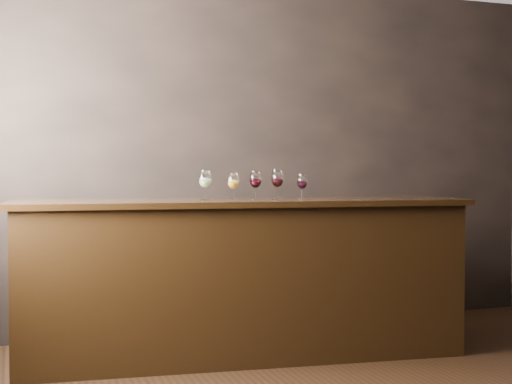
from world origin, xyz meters
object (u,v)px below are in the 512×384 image
object	(u,v)px
bar_counter	(243,281)
back_bar_shelf	(265,283)
glass_red_b	(277,179)
glass_red_c	(302,182)
glass_white	(205,180)
glass_red_a	(255,180)
glass_amber	(233,182)

from	to	relation	value
bar_counter	back_bar_shelf	world-z (taller)	bar_counter
back_bar_shelf	glass_red_b	distance (m)	1.04
bar_counter	glass_red_c	xyz separation A→B (m)	(0.43, -0.02, 0.68)
glass_white	glass_red_a	bearing A→B (deg)	-8.50
back_bar_shelf	glass_red_a	world-z (taller)	glass_red_a
bar_counter	glass_red_a	bearing A→B (deg)	-8.94
bar_counter	back_bar_shelf	size ratio (longest dim) A/B	1.36
bar_counter	glass_amber	bearing A→B (deg)	-153.18
glass_red_b	glass_amber	bearing A→B (deg)	-173.05
back_bar_shelf	glass_red_b	world-z (taller)	glass_red_b
glass_red_a	glass_red_b	xyz separation A→B (m)	(0.17, 0.03, 0.00)
glass_white	glass_red_a	distance (m)	0.34
bar_counter	glass_amber	distance (m)	0.69
glass_red_b	glass_white	bearing A→B (deg)	178.08
glass_red_a	glass_red_b	world-z (taller)	glass_red_b
glass_red_b	glass_red_c	bearing A→B (deg)	-9.63
back_bar_shelf	glass_amber	bearing A→B (deg)	-124.97
glass_red_a	glass_red_b	size ratio (longest dim) A/B	0.97
back_bar_shelf	glass_red_b	bearing A→B (deg)	-102.12
back_bar_shelf	glass_red_b	size ratio (longest dim) A/B	10.89
glass_red_a	bar_counter	bearing A→B (deg)	164.90
glass_red_a	glass_red_c	world-z (taller)	glass_red_a
glass_red_a	glass_red_c	bearing A→B (deg)	0.68
glass_amber	glass_red_c	size ratio (longest dim) A/B	1.08
glass_white	back_bar_shelf	bearing A→B (deg)	43.37
bar_counter	glass_amber	world-z (taller)	glass_amber
bar_counter	glass_red_b	xyz separation A→B (m)	(0.25, 0.01, 0.70)
glass_white	glass_amber	xyz separation A→B (m)	(0.18, -0.06, -0.01)
bar_counter	glass_red_a	distance (m)	0.70
glass_red_c	bar_counter	bearing A→B (deg)	177.55
glass_amber	glass_red_a	distance (m)	0.16
back_bar_shelf	glass_red_a	bearing A→B (deg)	-114.86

